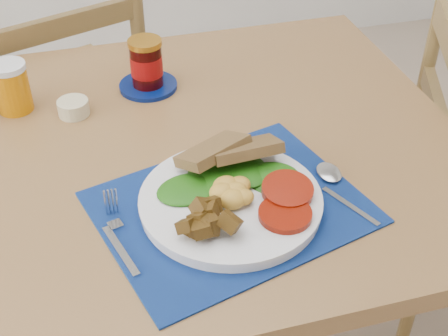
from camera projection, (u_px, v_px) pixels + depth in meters
name	position (u px, v px, depth m)	size (l,w,h in m)	color
table	(98.00, 193.00, 1.18)	(1.40, 0.90, 0.75)	brown
chair_far	(56.00, 64.00, 1.71)	(0.57, 0.56, 1.22)	brown
placemat	(231.00, 207.00, 1.03)	(0.42, 0.33, 0.00)	#040432
breakfast_plate	(228.00, 199.00, 1.01)	(0.30, 0.30, 0.07)	silver
fork	(117.00, 234.00, 0.97)	(0.04, 0.17, 0.00)	#B2B5BA
spoon	(335.00, 183.00, 1.07)	(0.06, 0.17, 0.01)	#B2B5BA
juice_glass	(12.00, 88.00, 1.24)	(0.07, 0.07, 0.10)	#C36E05
ramekin	(73.00, 108.00, 1.24)	(0.06, 0.06, 0.03)	beige
jam_on_saucer	(147.00, 67.00, 1.30)	(0.12, 0.12, 0.11)	#051552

